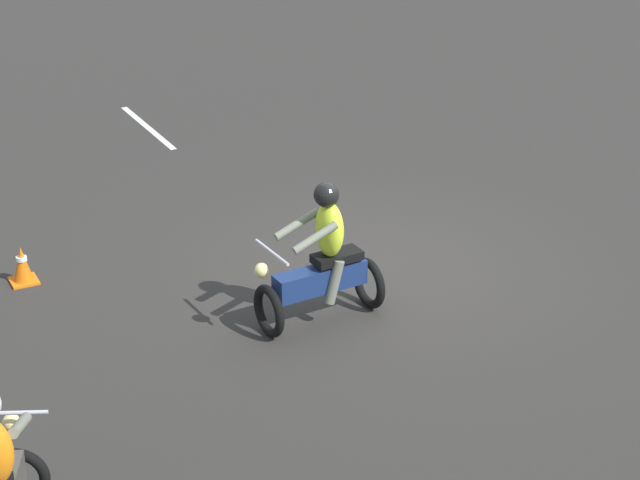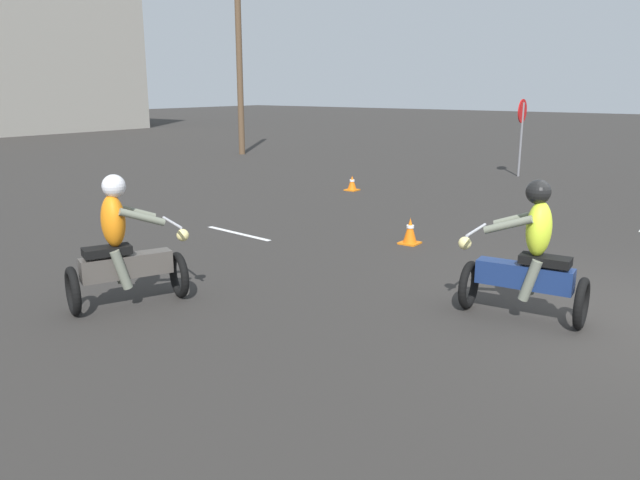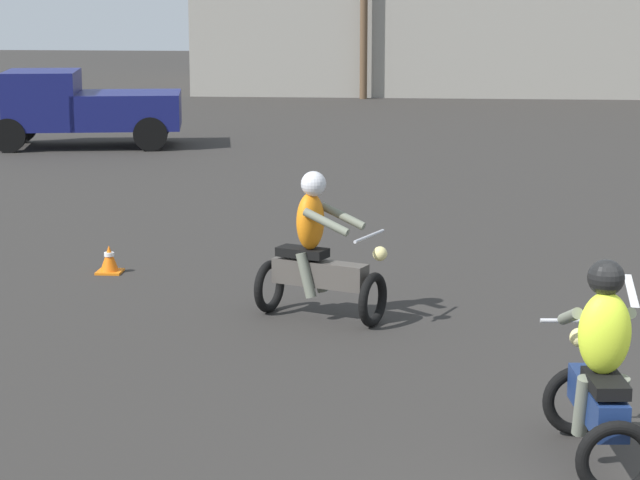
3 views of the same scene
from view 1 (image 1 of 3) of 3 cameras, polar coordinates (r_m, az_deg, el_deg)
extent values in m
plane|color=#2D2B28|center=(15.25, 2.67, -1.25)|extent=(120.00, 120.00, 0.00)
torus|color=black|center=(13.62, -2.35, -3.26)|extent=(0.61, 0.15, 0.60)
torus|color=black|center=(14.21, 2.25, -1.98)|extent=(0.61, 0.15, 0.60)
cube|color=navy|center=(13.80, 0.00, -1.80)|extent=(0.34, 1.12, 0.28)
cube|color=black|center=(13.81, 0.78, -0.78)|extent=(0.31, 0.58, 0.10)
cylinder|color=silver|center=(13.32, -2.21, -0.57)|extent=(0.70, 0.10, 0.04)
sphere|color=#F2E08C|center=(13.35, -2.69, -1.39)|extent=(0.17, 0.17, 0.16)
ellipsoid|color=#D8F233|center=(13.60, 0.43, 0.49)|extent=(0.42, 0.32, 0.64)
cylinder|color=slate|center=(13.60, -1.08, 0.71)|extent=(0.14, 0.55, 0.27)
cylinder|color=slate|center=(13.29, -0.22, 0.10)|extent=(0.14, 0.55, 0.27)
cylinder|color=slate|center=(13.95, 0.06, -1.48)|extent=(0.14, 0.26, 0.51)
cylinder|color=slate|center=(13.74, 0.66, -1.93)|extent=(0.14, 0.26, 0.51)
sphere|color=black|center=(13.41, 0.29, 2.08)|extent=(0.30, 0.30, 0.28)
torus|color=black|center=(11.35, -13.73, -10.51)|extent=(0.33, 0.59, 0.60)
cylinder|color=silver|center=(10.92, -14.15, -7.68)|extent=(0.31, 0.66, 0.04)
sphere|color=#F2E08C|center=(11.12, -13.93, -8.10)|extent=(0.21, 0.21, 0.16)
cylinder|color=slate|center=(10.46, -13.56, -8.24)|extent=(0.54, 0.30, 0.27)
cube|color=orange|center=(15.29, -13.38, -1.83)|extent=(0.32, 0.32, 0.03)
cone|color=orange|center=(15.19, -13.47, -1.05)|extent=(0.24, 0.24, 0.43)
cylinder|color=white|center=(15.16, -13.49, -0.83)|extent=(0.13, 0.13, 0.05)
cube|color=silver|center=(19.98, -7.88, 5.12)|extent=(2.19, 0.19, 0.01)
camera|label=2|loc=(9.49, 32.15, -4.68)|focal=35.00mm
camera|label=3|loc=(17.81, 30.87, 11.71)|focal=70.00mm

